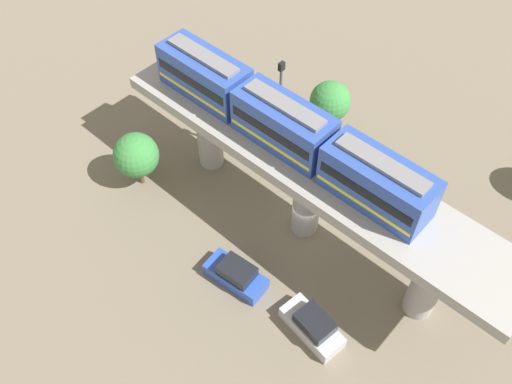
{
  "coord_description": "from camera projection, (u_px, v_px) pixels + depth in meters",
  "views": [
    {
      "loc": [
        19.33,
        13.03,
        32.32
      ],
      "look_at": [
        2.5,
        -2.37,
        4.24
      ],
      "focal_mm": 38.85,
      "sensor_mm": 36.0,
      "label": 1
    }
  ],
  "objects": [
    {
      "name": "parked_car_blue",
      "position": [
        236.0,
        275.0,
        36.27
      ],
      "size": [
        2.22,
        4.36,
        1.76
      ],
      "rotation": [
        0.0,
        0.0,
        0.1
      ],
      "color": "#284CB7",
      "rests_on": "ground"
    },
    {
      "name": "parked_car_silver",
      "position": [
        313.0,
        326.0,
        33.98
      ],
      "size": [
        2.36,
        4.41,
        1.76
      ],
      "rotation": [
        0.0,
        0.0,
        -0.14
      ],
      "color": "#B2B5BA",
      "rests_on": "ground"
    },
    {
      "name": "tree_near_viaduct",
      "position": [
        136.0,
        155.0,
        39.98
      ],
      "size": [
        3.33,
        3.33,
        4.65
      ],
      "color": "brown",
      "rests_on": "ground"
    },
    {
      "name": "train",
      "position": [
        283.0,
        124.0,
        33.96
      ],
      "size": [
        2.64,
        20.5,
        3.24
      ],
      "color": "#2D4CA5",
      "rests_on": "viaduct"
    },
    {
      "name": "ground_plane",
      "position": [
        304.0,
        227.0,
        39.62
      ],
      "size": [
        120.0,
        120.0,
        0.0
      ],
      "primitive_type": "plane",
      "color": "#706654"
    },
    {
      "name": "signal_post",
      "position": [
        280.0,
        112.0,
        39.39
      ],
      "size": [
        0.44,
        0.28,
        9.67
      ],
      "color": "#4C4C51",
      "rests_on": "ground"
    },
    {
      "name": "tree_mid_lot",
      "position": [
        330.0,
        102.0,
        42.48
      ],
      "size": [
        3.18,
        3.18,
        5.35
      ],
      "color": "brown",
      "rests_on": "ground"
    },
    {
      "name": "viaduct",
      "position": [
        310.0,
        178.0,
        35.44
      ],
      "size": [
        5.2,
        28.85,
        7.07
      ],
      "color": "#999691",
      "rests_on": "ground"
    }
  ]
}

